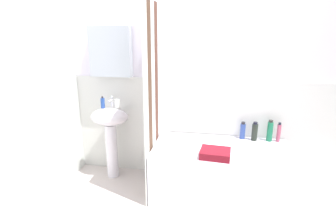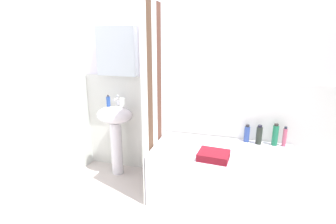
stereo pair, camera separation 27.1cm
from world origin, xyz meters
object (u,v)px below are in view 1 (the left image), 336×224
Objects in this scene: toothbrush_cup at (117,104)px; towel_folded at (215,153)px; bathtub at (220,171)px; shampoo_bottle at (270,131)px; conditioner_bottle at (255,132)px; body_wash_bottle at (243,131)px; sink at (110,127)px; lotion_bottle at (279,133)px; soap_dispenser at (103,103)px.

toothbrush_cup is 0.35× the size of towel_folded.
bathtub is 5.91× the size of shampoo_bottle.
shampoo_bottle is 0.85× the size of towel_folded.
bathtub is 6.70× the size of conditioner_bottle.
body_wash_bottle is 0.61m from towel_folded.
towel_folded reaches higher than bathtub.
toothbrush_cup is at bearing 30.61° from sink.
conditioner_bottle is (-0.16, -0.01, -0.01)m from shampoo_bottle.
lotion_bottle reaches higher than conditioner_bottle.
soap_dispenser is 1.41m from towel_folded.
toothbrush_cup is (0.16, 0.04, -0.01)m from soap_dispenser.
conditioner_bottle is at bearing -175.96° from shampoo_bottle.
sink is 0.30m from toothbrush_cup.
sink is at bearing -176.59° from lotion_bottle.
sink reaches higher than towel_folded.
soap_dispenser is at bearing -177.11° from lotion_bottle.
body_wash_bottle is at bearing 176.89° from lotion_bottle.
sink is at bearing 162.10° from towel_folded.
towel_folded is (-0.06, -0.22, 0.31)m from bathtub.
shampoo_bottle is 0.29m from body_wash_bottle.
towel_folded is at bearing -17.42° from soap_dispenser.
body_wash_bottle is at bearing 176.40° from shampoo_bottle.
toothbrush_cup is at bearing -177.96° from conditioner_bottle.
sink is 1.53m from body_wash_bottle.
lotion_bottle is at bearing -1.61° from shampoo_bottle.
conditioner_bottle reaches higher than towel_folded.
sink reaches higher than lotion_bottle.
sink is 3.94× the size of lotion_bottle.
shampoo_bottle is 1.13× the size of conditioner_bottle.
toothbrush_cup reaches higher than body_wash_bottle.
lotion_bottle is 1.03× the size of conditioner_bottle.
shampoo_bottle is 0.16m from conditioner_bottle.
conditioner_bottle is 1.08× the size of body_wash_bottle.
toothbrush_cup reaches higher than towel_folded.
conditioner_bottle is at bearing -178.02° from lotion_bottle.
body_wash_bottle is at bearing 166.77° from conditioner_bottle.
shampoo_bottle reaches higher than lotion_bottle.
body_wash_bottle is (-0.38, 0.02, -0.01)m from lotion_bottle.
shampoo_bottle is at bearing 3.11° from soap_dispenser.
shampoo_bottle is 0.78m from towel_folded.
lotion_bottle is 0.85m from towel_folded.
shampoo_bottle is (-0.09, 0.00, 0.01)m from lotion_bottle.
lotion_bottle is at bearing 2.03° from toothbrush_cup.
toothbrush_cup is at bearing -177.78° from shampoo_bottle.
shampoo_bottle is at bearing 3.67° from sink.
toothbrush_cup reaches higher than conditioner_bottle.
toothbrush_cup reaches higher than sink.
sink is 3.04× the size of towel_folded.
soap_dispenser is (-0.08, 0.01, 0.29)m from sink.
bathtub is (1.21, -0.22, -0.64)m from toothbrush_cup.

